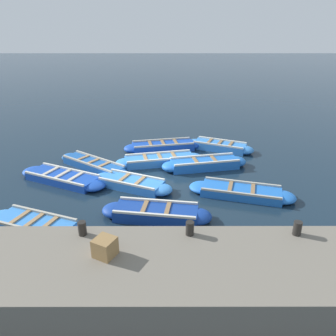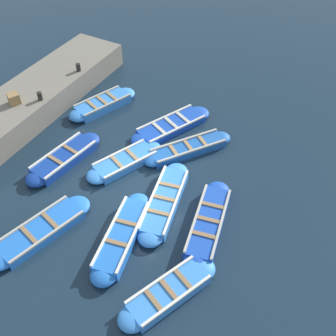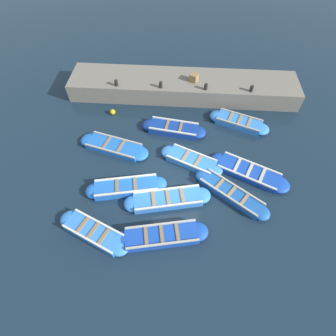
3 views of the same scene
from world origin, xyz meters
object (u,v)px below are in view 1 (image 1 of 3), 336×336
boat_far_corner (156,213)px  boat_drifting (132,183)px  boat_mid_row (35,226)px  boat_inner_gap (160,160)px  wooden_crate (105,247)px  boat_alongside (163,146)px  boat_near_quay (63,178)px  boat_tucked (204,164)px  boat_outer_right (241,192)px  bollard_mid_south (190,228)px  bollard_south (297,228)px  boat_centre (220,146)px  boat_end_of_row (93,165)px  buoy_orange_near (281,235)px  bollard_mid_north (82,228)px

boat_far_corner → boat_drifting: boat_far_corner is taller
boat_mid_row → boat_inner_gap: bearing=145.1°
wooden_crate → boat_alongside: bearing=173.1°
boat_near_quay → boat_tucked: 5.86m
boat_outer_right → bollard_mid_south: (3.89, -2.12, 1.10)m
boat_tucked → wooden_crate: (7.13, -2.94, 1.09)m
boat_alongside → boat_drifting: bearing=-15.8°
boat_far_corner → boat_outer_right: (-1.49, 3.02, -0.04)m
bollard_south → wooden_crate: wooden_crate is taller
boat_near_quay → bollard_south: size_ratio=11.24×
boat_centre → bollard_mid_south: bearing=-13.3°
boat_end_of_row → boat_far_corner: size_ratio=0.97×
boat_end_of_row → boat_inner_gap: 2.89m
boat_end_of_row → bollard_mid_south: size_ratio=10.01×
boat_mid_row → bollard_south: (1.66, 7.06, 1.06)m
boat_end_of_row → bollard_south: 8.99m
boat_alongside → boat_centre: size_ratio=1.16×
boat_drifting → boat_inner_gap: size_ratio=0.84×
boat_drifting → boat_tucked: size_ratio=0.88×
boat_drifting → boat_mid_row: size_ratio=0.96×
bollard_south → buoy_orange_near: 1.67m
boat_drifting → buoy_orange_near: size_ratio=10.68×
boat_drifting → boat_inner_gap: (-2.29, 1.01, 0.01)m
boat_alongside → boat_mid_row: bearing=-28.4°
bollard_mid_north → wooden_crate: (0.77, 0.68, 0.04)m
boat_outer_right → bollard_south: 4.06m
boat_far_corner → boat_outer_right: 3.37m
boat_near_quay → boat_inner_gap: bearing=115.1°
boat_mid_row → bollard_mid_south: bearing=69.7°
boat_alongside → boat_mid_row: size_ratio=1.13×
boat_alongside → boat_far_corner: bearing=-1.3°
boat_near_quay → bollard_south: (5.07, 7.23, 1.10)m
bollard_mid_south → wooden_crate: wooden_crate is taller
boat_drifting → buoy_orange_near: 5.66m
boat_outer_right → bollard_mid_south: bollard_mid_south is taller
boat_tucked → boat_outer_right: bearing=23.5°
boat_alongside → boat_inner_gap: 1.73m
wooden_crate → boat_far_corner: bearing=162.6°
boat_inner_gap → wooden_crate: size_ratio=9.34×
bollard_mid_south → buoy_orange_near: bollard_mid_south is taller
boat_drifting → boat_outer_right: size_ratio=0.86×
boat_alongside → bollard_mid_south: 8.66m
boat_drifting → boat_alongside: bearing=164.2°
boat_near_quay → boat_mid_row: bearing=2.9°
bollard_mid_north → boat_centre: bearing=151.9°
boat_outer_right → boat_near_quay: bearing=-99.9°
boat_drifting → boat_inner_gap: boat_inner_gap is taller
boat_outer_right → boat_tucked: 2.69m
boat_mid_row → bollard_south: bollard_south is taller
boat_alongside → wooden_crate: (9.34, -1.13, 1.10)m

